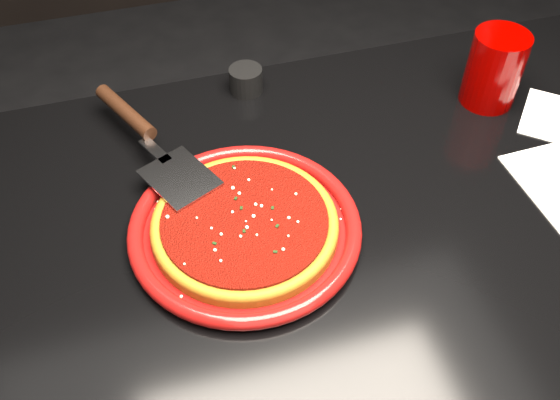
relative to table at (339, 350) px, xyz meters
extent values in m
cube|color=black|center=(0.00, 0.00, 0.00)|extent=(1.20, 0.80, 0.75)
cylinder|color=maroon|center=(-0.16, 0.02, 0.39)|extent=(0.38, 0.38, 0.02)
cylinder|color=brown|center=(-0.16, 0.02, 0.39)|extent=(0.30, 0.30, 0.01)
torus|color=brown|center=(-0.16, 0.02, 0.40)|extent=(0.30, 0.30, 0.02)
cylinder|color=maroon|center=(-0.16, 0.02, 0.40)|extent=(0.27, 0.27, 0.01)
cylinder|color=#7B0100|center=(0.31, 0.20, 0.44)|extent=(0.10, 0.10, 0.13)
cube|color=white|center=(0.41, 0.11, 0.38)|extent=(0.17, 0.17, 0.00)
cylinder|color=black|center=(-0.08, 0.34, 0.40)|extent=(0.06, 0.06, 0.04)
camera|label=1|loc=(-0.27, -0.53, 1.06)|focal=40.00mm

